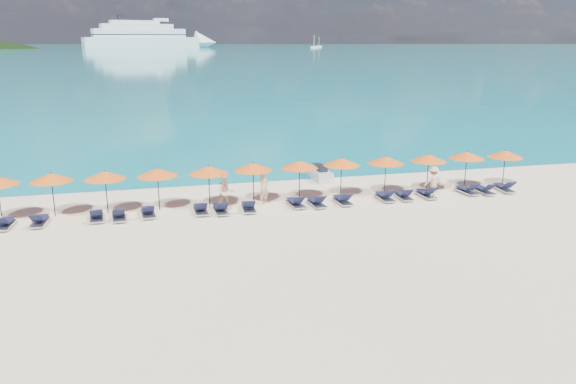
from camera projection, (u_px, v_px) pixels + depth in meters
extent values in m
plane|color=beige|center=(304.00, 234.00, 25.71)|extent=(1400.00, 1400.00, 0.00)
cube|color=#1FA9B2|center=(152.00, 47.00, 644.05)|extent=(1600.00, 1300.00, 0.01)
cube|color=silver|center=(142.00, 43.00, 574.74)|extent=(116.99, 48.48, 10.49)
cone|color=silver|center=(206.00, 42.00, 606.01)|extent=(28.00, 28.00, 23.07)
cube|color=silver|center=(139.00, 33.00, 571.31)|extent=(93.85, 39.80, 8.39)
cube|color=silver|center=(137.00, 27.00, 568.70)|extent=(73.20, 32.70, 5.24)
cube|color=silver|center=(134.00, 22.00, 566.65)|extent=(50.06, 24.03, 3.67)
cube|color=black|center=(139.00, 35.00, 571.72)|extent=(95.02, 40.29, 0.94)
cube|color=black|center=(139.00, 31.00, 570.75)|extent=(92.68, 39.32, 0.94)
cylinder|color=black|center=(120.00, 18.00, 559.01)|extent=(4.61, 4.61, 5.77)
cube|color=silver|center=(314.00, 47.00, 569.93)|extent=(6.88, 2.29, 1.83)
cylinder|color=silver|center=(314.00, 41.00, 568.36)|extent=(0.41, 0.41, 11.46)
cube|color=silver|center=(319.00, 47.00, 616.49)|extent=(6.01, 2.00, 1.60)
cylinder|color=silver|center=(319.00, 42.00, 615.12)|extent=(0.36, 0.36, 10.01)
cube|color=silver|center=(320.00, 174.00, 35.66)|extent=(1.06, 2.61, 0.59)
cube|color=black|center=(321.00, 168.00, 35.34)|extent=(0.58, 1.09, 0.38)
cylinder|color=black|center=(317.00, 163.00, 36.10)|extent=(0.59, 0.09, 0.06)
imported|color=#DAA884|center=(264.00, 188.00, 30.06)|extent=(0.79, 0.74, 1.81)
imported|color=#DAA884|center=(225.00, 193.00, 29.02)|extent=(0.98, 0.63, 1.91)
imported|color=#DAA884|center=(433.00, 181.00, 31.72)|extent=(1.17, 0.64, 1.73)
cylinder|color=black|center=(53.00, 195.00, 28.02)|extent=(0.05, 0.05, 2.20)
cone|color=#E15815|center=(51.00, 177.00, 27.78)|extent=(2.10, 2.10, 0.42)
sphere|color=black|center=(51.00, 173.00, 27.72)|extent=(0.08, 0.08, 0.08)
cylinder|color=black|center=(106.00, 193.00, 28.44)|extent=(0.05, 0.05, 2.20)
cone|color=#E15815|center=(105.00, 175.00, 28.20)|extent=(2.10, 2.10, 0.42)
sphere|color=black|center=(104.00, 171.00, 28.14)|extent=(0.08, 0.08, 0.08)
cylinder|color=black|center=(158.00, 189.00, 29.06)|extent=(0.05, 0.05, 2.20)
cone|color=#E15815|center=(157.00, 172.00, 28.82)|extent=(2.10, 2.10, 0.42)
sphere|color=black|center=(157.00, 168.00, 28.76)|extent=(0.08, 0.08, 0.08)
cylinder|color=black|center=(209.00, 187.00, 29.57)|extent=(0.05, 0.05, 2.20)
cone|color=#E15815|center=(209.00, 170.00, 29.33)|extent=(2.10, 2.10, 0.42)
sphere|color=black|center=(208.00, 166.00, 29.27)|extent=(0.08, 0.08, 0.08)
cylinder|color=black|center=(253.00, 183.00, 30.32)|extent=(0.05, 0.05, 2.20)
cone|color=#E15815|center=(253.00, 167.00, 30.07)|extent=(2.10, 2.10, 0.42)
sphere|color=black|center=(253.00, 163.00, 30.02)|extent=(0.08, 0.08, 0.08)
cylinder|color=black|center=(299.00, 181.00, 30.87)|extent=(0.05, 0.05, 2.20)
cone|color=#E15815|center=(299.00, 164.00, 30.63)|extent=(2.10, 2.10, 0.42)
sphere|color=black|center=(300.00, 160.00, 30.57)|extent=(0.08, 0.08, 0.08)
cylinder|color=black|center=(341.00, 178.00, 31.53)|extent=(0.05, 0.05, 2.20)
cone|color=#E15815|center=(341.00, 162.00, 31.29)|extent=(2.10, 2.10, 0.42)
sphere|color=black|center=(342.00, 158.00, 31.23)|extent=(0.08, 0.08, 0.08)
cylinder|color=black|center=(385.00, 176.00, 32.00)|extent=(0.05, 0.05, 2.20)
cone|color=#E15815|center=(386.00, 160.00, 31.75)|extent=(2.10, 2.10, 0.42)
sphere|color=black|center=(386.00, 156.00, 31.70)|extent=(0.08, 0.08, 0.08)
cylinder|color=black|center=(428.00, 173.00, 32.56)|extent=(0.05, 0.05, 2.20)
cone|color=#E15815|center=(429.00, 158.00, 32.32)|extent=(2.10, 2.10, 0.42)
sphere|color=black|center=(429.00, 154.00, 32.26)|extent=(0.08, 0.08, 0.08)
cylinder|color=black|center=(466.00, 170.00, 33.33)|extent=(0.05, 0.05, 2.20)
cone|color=#E15815|center=(467.00, 155.00, 33.09)|extent=(2.10, 2.10, 0.42)
sphere|color=black|center=(467.00, 151.00, 33.03)|extent=(0.08, 0.08, 0.08)
cylinder|color=black|center=(504.00, 169.00, 33.67)|extent=(0.05, 0.05, 2.20)
cone|color=#E15815|center=(505.00, 154.00, 33.43)|extent=(2.10, 2.10, 0.42)
sphere|color=black|center=(506.00, 150.00, 33.37)|extent=(0.08, 0.08, 0.08)
cube|color=silver|center=(5.00, 225.00, 26.49)|extent=(0.74, 1.74, 0.06)
cube|color=#151834|center=(6.00, 220.00, 26.68)|extent=(0.63, 1.14, 0.04)
cube|color=#151834|center=(0.00, 220.00, 25.86)|extent=(0.59, 0.57, 0.43)
cube|color=silver|center=(40.00, 222.00, 26.89)|extent=(0.73, 1.74, 0.06)
cube|color=#151834|center=(41.00, 218.00, 27.08)|extent=(0.62, 1.13, 0.04)
cube|color=#151834|center=(36.00, 218.00, 26.26)|extent=(0.58, 0.57, 0.43)
cube|color=silver|center=(97.00, 218.00, 27.61)|extent=(0.73, 1.74, 0.06)
cube|color=#151834|center=(96.00, 213.00, 27.80)|extent=(0.62, 1.13, 0.04)
cube|color=#151834|center=(96.00, 213.00, 27.00)|extent=(0.58, 0.57, 0.43)
cube|color=silver|center=(119.00, 217.00, 27.72)|extent=(0.76, 1.75, 0.06)
cube|color=#151834|center=(118.00, 212.00, 27.91)|extent=(0.64, 1.14, 0.04)
cube|color=#151834|center=(119.00, 212.00, 27.11)|extent=(0.59, 0.58, 0.43)
cube|color=silver|center=(148.00, 214.00, 28.24)|extent=(0.77, 1.75, 0.06)
cube|color=#151834|center=(147.00, 209.00, 28.43)|extent=(0.64, 1.14, 0.04)
cube|color=#151834|center=(149.00, 209.00, 27.63)|extent=(0.59, 0.58, 0.43)
cube|color=silver|center=(201.00, 211.00, 28.73)|extent=(0.67, 1.72, 0.06)
cube|color=#151834|center=(200.00, 206.00, 28.92)|extent=(0.58, 1.11, 0.04)
cube|color=#151834|center=(202.00, 206.00, 28.11)|extent=(0.56, 0.55, 0.43)
cube|color=silver|center=(221.00, 211.00, 28.75)|extent=(0.71, 1.73, 0.06)
cube|color=#151834|center=(220.00, 206.00, 28.94)|extent=(0.61, 1.13, 0.04)
cube|color=#151834|center=(222.00, 206.00, 28.14)|extent=(0.58, 0.57, 0.43)
cube|color=silver|center=(249.00, 208.00, 29.11)|extent=(0.72, 1.73, 0.06)
cube|color=#151834|center=(248.00, 204.00, 29.30)|extent=(0.62, 1.13, 0.04)
cube|color=#151834|center=(250.00, 204.00, 28.48)|extent=(0.58, 0.57, 0.43)
cube|color=silver|center=(296.00, 204.00, 29.87)|extent=(0.77, 1.75, 0.06)
cube|color=#151834|center=(294.00, 200.00, 30.06)|extent=(0.65, 1.15, 0.04)
cube|color=#151834|center=(299.00, 199.00, 29.26)|extent=(0.60, 0.58, 0.43)
cube|color=silver|center=(316.00, 204.00, 29.95)|extent=(0.76, 1.75, 0.06)
cube|color=#151834|center=(315.00, 200.00, 30.13)|extent=(0.64, 1.14, 0.04)
cube|color=#151834|center=(320.00, 199.00, 29.34)|extent=(0.59, 0.58, 0.43)
cube|color=silver|center=(342.00, 201.00, 30.36)|extent=(0.73, 1.74, 0.06)
cube|color=#151834|center=(341.00, 197.00, 30.55)|extent=(0.62, 1.13, 0.04)
cube|color=#151834|center=(347.00, 197.00, 29.75)|extent=(0.58, 0.57, 0.43)
cube|color=silver|center=(385.00, 198.00, 31.03)|extent=(0.63, 1.70, 0.06)
cube|color=#151834|center=(383.00, 194.00, 31.22)|extent=(0.56, 1.10, 0.04)
cube|color=#151834|center=(389.00, 193.00, 30.41)|extent=(0.55, 0.54, 0.43)
cube|color=silver|center=(403.00, 197.00, 31.26)|extent=(0.73, 1.74, 0.06)
cube|color=#151834|center=(402.00, 193.00, 31.46)|extent=(0.62, 1.13, 0.04)
cube|color=#151834|center=(407.00, 192.00, 30.63)|extent=(0.58, 0.57, 0.43)
cube|color=silver|center=(426.00, 195.00, 31.62)|extent=(0.66, 1.71, 0.06)
cube|color=#151834|center=(424.00, 191.00, 31.81)|extent=(0.57, 1.11, 0.04)
cube|color=#151834|center=(431.00, 190.00, 31.00)|extent=(0.56, 0.55, 0.43)
cube|color=silver|center=(466.00, 191.00, 32.34)|extent=(0.77, 1.75, 0.06)
cube|color=#151834|center=(464.00, 188.00, 32.53)|extent=(0.64, 1.14, 0.04)
cube|color=#151834|center=(473.00, 187.00, 31.73)|extent=(0.59, 0.58, 0.43)
cube|color=silver|center=(484.00, 191.00, 32.40)|extent=(0.66, 1.71, 0.06)
cube|color=#151834|center=(481.00, 187.00, 32.59)|extent=(0.58, 1.11, 0.04)
cube|color=#151834|center=(490.00, 187.00, 31.78)|extent=(0.56, 0.55, 0.43)
cube|color=silver|center=(504.00, 189.00, 32.86)|extent=(0.76, 1.75, 0.06)
cube|color=#151834|center=(502.00, 185.00, 33.06)|extent=(0.64, 1.14, 0.04)
cube|color=#151834|center=(510.00, 185.00, 32.23)|extent=(0.59, 0.58, 0.43)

